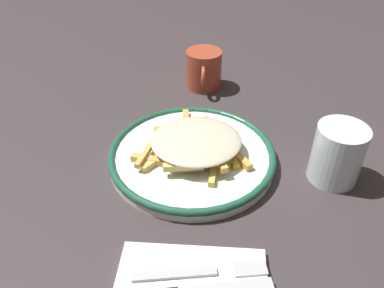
# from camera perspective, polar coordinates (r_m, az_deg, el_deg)

# --- Properties ---
(ground_plane) EXTENTS (2.60, 2.60, 0.00)m
(ground_plane) POSITION_cam_1_polar(r_m,az_deg,el_deg) (0.70, 0.00, -2.50)
(ground_plane) COLOR #383031
(plate) EXTENTS (0.30, 0.30, 0.02)m
(plate) POSITION_cam_1_polar(r_m,az_deg,el_deg) (0.69, 0.00, -1.67)
(plate) COLOR white
(plate) RESTS_ON ground_plane
(fries_heap) EXTENTS (0.22, 0.21, 0.04)m
(fries_heap) POSITION_cam_1_polar(r_m,az_deg,el_deg) (0.68, 0.49, 0.12)
(fries_heap) COLOR gold
(fries_heap) RESTS_ON plate
(fork) EXTENTS (0.04, 0.18, 0.01)m
(fork) POSITION_cam_1_polar(r_m,az_deg,el_deg) (0.53, 1.30, -18.29)
(fork) COLOR silver
(fork) RESTS_ON napkin
(water_glass) EXTENTS (0.08, 0.08, 0.10)m
(water_glass) POSITION_cam_1_polar(r_m,az_deg,el_deg) (0.68, 20.54, -1.36)
(water_glass) COLOR silver
(water_glass) RESTS_ON ground_plane
(coffee_mug) EXTENTS (0.11, 0.08, 0.09)m
(coffee_mug) POSITION_cam_1_polar(r_m,az_deg,el_deg) (0.91, 1.73, 10.88)
(coffee_mug) COLOR #AE452D
(coffee_mug) RESTS_ON ground_plane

